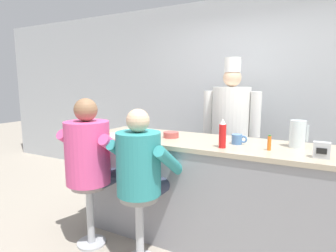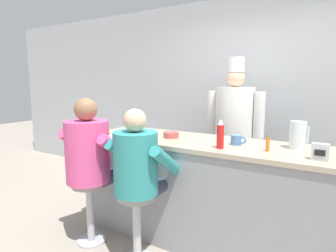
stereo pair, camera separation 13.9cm
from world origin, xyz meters
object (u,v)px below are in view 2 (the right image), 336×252
at_px(ketchup_bottle_red, 220,135).
at_px(hot_sauce_bottle_orange, 268,144).
at_px(diner_seated_teal, 138,168).
at_px(cook_in_whites_near, 234,126).
at_px(coffee_mug_blue, 236,140).
at_px(cereal_bowl, 171,135).
at_px(napkin_dispenser_chrome, 320,152).
at_px(breakfast_plate, 107,134).
at_px(water_pitcher_clear, 298,135).
at_px(diner_seated_pink, 91,155).

relative_size(ketchup_bottle_red, hot_sauce_bottle_orange, 1.98).
relative_size(diner_seated_teal, cook_in_whites_near, 0.72).
height_order(diner_seated_teal, cook_in_whites_near, cook_in_whites_near).
bearing_deg(cook_in_whites_near, coffee_mug_blue, -70.82).
bearing_deg(cereal_bowl, cook_in_whites_near, 71.11).
relative_size(napkin_dispenser_chrome, cook_in_whites_near, 0.07).
distance_m(breakfast_plate, diner_seated_teal, 0.74).
distance_m(hot_sauce_bottle_orange, diner_seated_teal, 1.09).
bearing_deg(napkin_dispenser_chrome, breakfast_plate, -178.07).
bearing_deg(diner_seated_teal, cook_in_whites_near, 77.93).
bearing_deg(napkin_dispenser_chrome, diner_seated_teal, -163.76).
relative_size(water_pitcher_clear, napkin_dispenser_chrome, 1.93).
height_order(ketchup_bottle_red, cook_in_whites_near, cook_in_whites_near).
xyz_separation_m(napkin_dispenser_chrome, diner_seated_pink, (-1.91, -0.39, -0.19)).
xyz_separation_m(water_pitcher_clear, breakfast_plate, (-1.80, -0.36, -0.10)).
bearing_deg(cereal_bowl, diner_seated_teal, -89.45).
height_order(breakfast_plate, coffee_mug_blue, coffee_mug_blue).
bearing_deg(hot_sauce_bottle_orange, cook_in_whites_near, 120.23).
xyz_separation_m(ketchup_bottle_red, hot_sauce_bottle_orange, (0.37, 0.10, -0.06)).
xyz_separation_m(hot_sauce_bottle_orange, diner_seated_teal, (-0.96, -0.47, -0.23)).
height_order(cereal_bowl, napkin_dispenser_chrome, napkin_dispenser_chrome).
bearing_deg(diner_seated_teal, ketchup_bottle_red, 32.00).
bearing_deg(diner_seated_teal, water_pitcher_clear, 30.72).
xyz_separation_m(ketchup_bottle_red, diner_seated_teal, (-0.59, -0.37, -0.28)).
xyz_separation_m(hot_sauce_bottle_orange, cook_in_whites_near, (-0.63, 1.08, -0.05)).
relative_size(coffee_mug_blue, napkin_dispenser_chrome, 1.16).
relative_size(water_pitcher_clear, diner_seated_teal, 0.17).
relative_size(ketchup_bottle_red, cereal_bowl, 1.61).
relative_size(coffee_mug_blue, diner_seated_pink, 0.10).
height_order(breakfast_plate, napkin_dispenser_chrome, napkin_dispenser_chrome).
bearing_deg(diner_seated_pink, hot_sauce_bottle_orange, 16.79).
relative_size(coffee_mug_blue, diner_seated_teal, 0.10).
distance_m(ketchup_bottle_red, diner_seated_teal, 0.75).
bearing_deg(napkin_dispenser_chrome, ketchup_bottle_red, -178.48).
xyz_separation_m(diner_seated_pink, diner_seated_teal, (0.57, -0.00, -0.03)).
height_order(coffee_mug_blue, diner_seated_pink, diner_seated_pink).
height_order(coffee_mug_blue, cook_in_whites_near, cook_in_whites_near).
relative_size(cereal_bowl, coffee_mug_blue, 1.10).
relative_size(cereal_bowl, cook_in_whites_near, 0.08).
bearing_deg(cook_in_whites_near, breakfast_plate, -128.66).
relative_size(coffee_mug_blue, cook_in_whites_near, 0.08).
height_order(cereal_bowl, diner_seated_teal, diner_seated_teal).
height_order(napkin_dispenser_chrome, cook_in_whites_near, cook_in_whites_near).
bearing_deg(breakfast_plate, napkin_dispenser_chrome, 1.93).
relative_size(ketchup_bottle_red, napkin_dispenser_chrome, 2.07).
relative_size(water_pitcher_clear, cereal_bowl, 1.50).
bearing_deg(cereal_bowl, napkin_dispenser_chrome, -7.39).
distance_m(hot_sauce_bottle_orange, cereal_bowl, 0.97).
bearing_deg(cereal_bowl, breakfast_plate, -159.43).
bearing_deg(breakfast_plate, water_pitcher_clear, 11.39).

